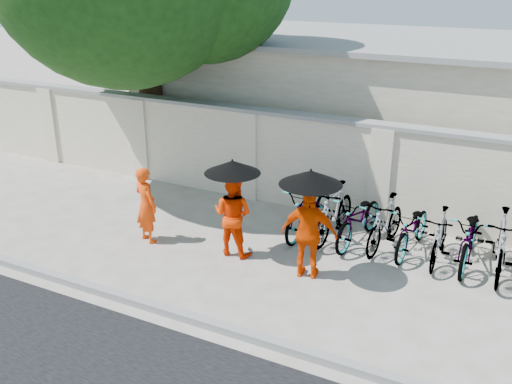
% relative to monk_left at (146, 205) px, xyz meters
% --- Properties ---
extents(ground, '(80.00, 80.00, 0.00)m').
position_rel_monk_left_xyz_m(ground, '(1.71, -0.24, -0.75)').
color(ground, '#A9A59E').
extents(kerb, '(40.00, 0.16, 0.12)m').
position_rel_monk_left_xyz_m(kerb, '(1.71, -1.94, -0.69)').
color(kerb, gray).
rests_on(kerb, ground).
extents(compound_wall, '(20.00, 0.30, 2.00)m').
position_rel_monk_left_xyz_m(compound_wall, '(2.71, 2.96, 0.25)').
color(compound_wall, beige).
rests_on(compound_wall, ground).
extents(building_behind, '(14.00, 6.00, 3.20)m').
position_rel_monk_left_xyz_m(building_behind, '(3.71, 6.76, 0.85)').
color(building_behind, beige).
rests_on(building_behind, ground).
extents(monk_left, '(0.63, 0.52, 1.49)m').
position_rel_monk_left_xyz_m(monk_left, '(0.00, 0.00, 0.00)').
color(monk_left, '#FD4009').
rests_on(monk_left, ground).
extents(monk_center, '(0.76, 0.59, 1.55)m').
position_rel_monk_left_xyz_m(monk_center, '(1.72, 0.29, 0.03)').
color(monk_center, '#F22F00').
rests_on(monk_center, ground).
extents(parasol_center, '(0.99, 0.99, 0.96)m').
position_rel_monk_left_xyz_m(parasol_center, '(1.77, 0.21, 0.97)').
color(parasol_center, black).
rests_on(parasol_center, ground).
extents(monk_right, '(0.99, 0.54, 1.61)m').
position_rel_monk_left_xyz_m(monk_right, '(3.27, 0.12, 0.06)').
color(monk_right, '#E63E00').
rests_on(monk_right, ground).
extents(parasol_right, '(1.03, 1.03, 1.03)m').
position_rel_monk_left_xyz_m(parasol_right, '(3.29, 0.04, 1.08)').
color(parasol_right, black).
rests_on(parasol_right, ground).
extents(bike_0, '(0.80, 1.95, 1.00)m').
position_rel_monk_left_xyz_m(bike_0, '(2.65, 1.72, -0.25)').
color(bike_0, gray).
rests_on(bike_0, ground).
extents(bike_1, '(0.61, 1.83, 1.08)m').
position_rel_monk_left_xyz_m(bike_1, '(3.15, 1.74, -0.21)').
color(bike_1, gray).
rests_on(bike_1, ground).
extents(bike_2, '(0.88, 1.93, 0.98)m').
position_rel_monk_left_xyz_m(bike_2, '(3.65, 1.76, -0.26)').
color(bike_2, gray).
rests_on(bike_2, ground).
extents(bike_3, '(0.68, 1.73, 1.02)m').
position_rel_monk_left_xyz_m(bike_3, '(4.15, 1.75, -0.24)').
color(bike_3, gray).
rests_on(bike_3, ground).
extents(bike_4, '(0.76, 1.81, 0.93)m').
position_rel_monk_left_xyz_m(bike_4, '(4.65, 1.83, -0.28)').
color(bike_4, gray).
rests_on(bike_4, ground).
extents(bike_5, '(0.47, 1.60, 0.96)m').
position_rel_monk_left_xyz_m(bike_5, '(5.15, 1.66, -0.27)').
color(bike_5, gray).
rests_on(bike_5, ground).
extents(bike_6, '(0.69, 1.96, 1.03)m').
position_rel_monk_left_xyz_m(bike_6, '(5.65, 1.82, -0.23)').
color(bike_6, gray).
rests_on(bike_6, ground).
extents(bike_7, '(0.66, 1.89, 1.11)m').
position_rel_monk_left_xyz_m(bike_7, '(6.15, 1.67, -0.19)').
color(bike_7, gray).
rests_on(bike_7, ground).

